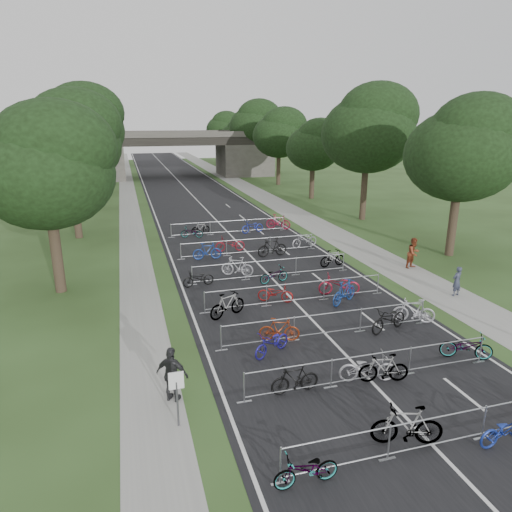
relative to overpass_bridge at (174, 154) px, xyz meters
The scene contains 58 objects.
ground 65.10m from the overpass_bridge, 90.00° to the right, with size 200.00×200.00×0.00m, color #2E451D.
road 15.41m from the overpass_bridge, 90.00° to the right, with size 11.00×140.00×0.01m, color black.
sidewalk_right 17.36m from the overpass_bridge, 61.93° to the right, with size 3.00×140.00×0.01m, color gray.
sidewalk_left 17.14m from the overpass_bridge, 116.57° to the right, with size 2.00×140.00×0.01m, color gray.
lane_markings 15.41m from the overpass_bridge, 90.00° to the right, with size 0.12×140.00×0.00m, color silver.
overpass_bridge is the anchor object (origin of this frame).
park_sign 62.41m from the overpass_bridge, 96.26° to the right, with size 0.45×0.06×1.83m.
tree_left_0 50.47m from the overpass_bridge, 103.07° to the right, with size 6.72×6.72×10.25m.
tree_right_0 50.91m from the overpass_bridge, 75.05° to the right, with size 7.17×7.17×10.93m.
tree_left_1 38.97m from the overpass_bridge, 107.08° to the right, with size 7.56×7.56×11.53m.
tree_right_1 39.56m from the overpass_bridge, 70.53° to the right, with size 8.18×8.18×12.47m.
tree_left_2 27.92m from the overpass_bridge, 114.44° to the right, with size 8.40×8.40×12.81m.
tree_right_2 28.39m from the overpass_bridge, 62.40° to the right, with size 6.16×6.16×9.39m.
tree_left_3 17.59m from the overpass_bridge, 131.07° to the right, with size 6.72×6.72×10.25m.
tree_right_3 18.82m from the overpass_bridge, 44.93° to the right, with size 7.17×7.17×10.93m.
tree_left_4 12.05m from the overpass_bridge, behind, with size 7.56×7.56×11.53m.
tree_right_4 13.86m from the overpass_bridge, ahead, with size 8.18×8.18×12.47m.
tree_left_5 16.44m from the overpass_bridge, 136.20° to the left, with size 8.40×8.40×12.81m.
tree_right_5 17.23m from the overpass_bridge, 39.82° to the left, with size 6.16×6.16×9.39m.
tree_left_6 25.77m from the overpass_bridge, 116.43° to the left, with size 6.72×6.72×10.25m.
tree_right_6 26.62m from the overpass_bridge, 60.25° to the left, with size 7.17×7.17×10.93m.
barrier_row_0 65.07m from the overpass_bridge, 90.00° to the right, with size 9.70×0.08×1.10m.
barrier_row_1 61.47m from the overpass_bridge, 90.00° to the right, with size 9.70×0.08×1.10m.
barrier_row_2 57.88m from the overpass_bridge, 90.00° to the right, with size 9.70×0.08×1.10m.
barrier_row_3 54.08m from the overpass_bridge, 90.00° to the right, with size 9.70×0.08×1.10m.
barrier_row_4 50.09m from the overpass_bridge, 90.00° to the right, with size 9.70×0.08×1.10m.
barrier_row_5 45.10m from the overpass_bridge, 90.00° to the right, with size 9.70×0.08×1.10m.
barrier_row_6 39.11m from the overpass_bridge, 90.00° to the right, with size 9.70×0.08×1.10m.
bike_0 65.43m from the overpass_bridge, 93.51° to the right, with size 0.61×1.74×0.91m, color #9EA1A6.
bike_1 64.66m from the overpass_bridge, 90.63° to the right, with size 0.58×2.04×1.23m, color #9EA1A6.
bike_2 65.47m from the overpass_bridge, 88.24° to the right, with size 0.65×1.85×0.97m, color navy.
bike_4 61.47m from the overpass_bridge, 92.64° to the right, with size 0.48×1.70×1.02m, color black.
bike_5 61.45m from the overpass_bridge, 90.12° to the right, with size 0.71×2.04×1.07m, color gray.
bike_6 61.65m from the overpass_bridge, 89.65° to the right, with size 0.50×1.78×1.07m, color #9EA1A6.
bike_7 61.22m from the overpass_bridge, 85.97° to the right, with size 0.68×1.94×1.02m, color #9EA1A6.
bike_8 58.78m from the overpass_bridge, 92.69° to the right, with size 0.65×1.88×0.99m, color #211A90.
bike_9 57.76m from the overpass_bridge, 92.10° to the right, with size 0.48×1.70×1.02m, color maroon.
bike_10 58.23m from the overpass_bridge, 87.29° to the right, with size 0.74×2.12×1.11m, color black.
bike_11 57.85m from the overpass_bridge, 85.73° to the right, with size 0.53×1.87×1.13m, color #BBB9C2.
bike_12 54.89m from the overpass_bridge, 93.82° to the right, with size 0.56×1.99×1.20m, color #9EA1A6.
bike_13 53.69m from the overpass_bridge, 91.00° to the right, with size 0.63×1.80×0.95m, color maroon.
bike_14 54.85m from the overpass_bridge, 87.60° to the right, with size 0.57×2.02×1.21m, color navy.
bike_15 53.76m from the overpass_bridge, 87.26° to the right, with size 0.75×2.16×1.13m, color maroon.
bike_16 50.59m from the overpass_bridge, 94.88° to the right, with size 0.61×1.75×0.92m, color black.
bike_17 49.33m from the overpass_bridge, 92.13° to the right, with size 0.55×1.93×1.16m, color #AFAEB6.
bike_18 51.01m from the overpass_bridge, 90.15° to the right, with size 0.61×1.76×0.93m, color #9EA1A6.
bike_19 49.40m from the overpass_bridge, 85.00° to the right, with size 0.51×1.79×1.08m, color #9EA1A6.
bike_20 45.66m from the overpass_bridge, 93.70° to the right, with size 0.54×1.90×1.14m, color navy.
bike_21 44.15m from the overpass_bridge, 91.39° to the right, with size 0.72×2.07×1.09m, color maroon.
bike_22 46.11m from the overpass_bridge, 88.30° to the right, with size 0.59×2.10×1.26m, color black.
bike_23 44.79m from the overpass_bridge, 84.48° to the right, with size 0.73×2.09×1.10m, color #97979D.
bike_24 39.78m from the overpass_bridge, 94.44° to the right, with size 0.60×1.72×0.90m, color #9EA1A6.
bike_25 38.71m from the overpass_bridge, 93.30° to the right, with size 0.46×1.61×0.97m, color #9EA1A6.
bike_26 39.40m from the overpass_bridge, 87.23° to the right, with size 0.69×1.99×1.05m, color #1C2B9C.
bike_27 38.95m from the overpass_bridge, 83.64° to the right, with size 0.58×2.07×1.24m, color maroon.
pedestrian_a 56.08m from the overpass_bridge, 81.40° to the right, with size 0.58×0.38×1.58m, color #303448.
pedestrian_b 51.58m from the overpass_bridge, 79.98° to the right, with size 0.92×0.72×1.90m, color brown.
pedestrian_c 61.08m from the overpass_bridge, 96.40° to the right, with size 1.11×0.46×1.89m, color #28282A.
Camera 1 is at (-7.79, -8.85, 8.86)m, focal length 32.00 mm.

